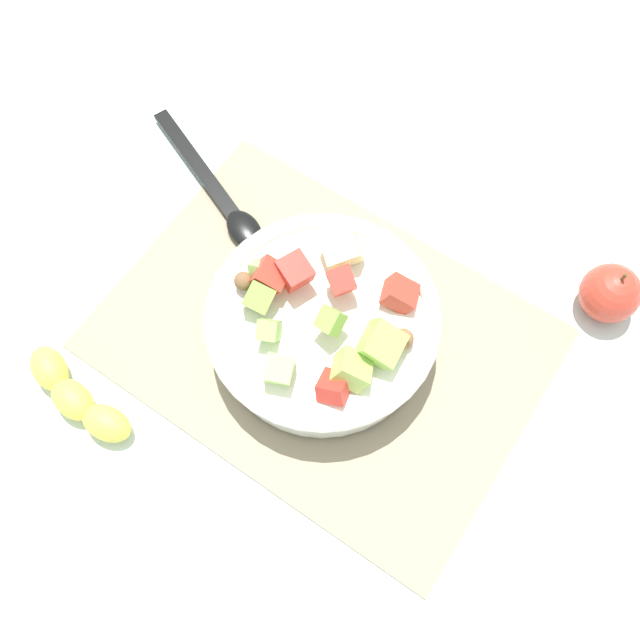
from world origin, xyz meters
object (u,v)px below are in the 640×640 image
(salad_bowl, at_px, (320,323))
(banana_whole, at_px, (76,397))
(whole_apple, at_px, (610,293))
(serving_spoon, at_px, (222,199))

(salad_bowl, bearing_deg, banana_whole, -129.97)
(whole_apple, relative_size, banana_whole, 0.51)
(salad_bowl, height_order, whole_apple, salad_bowl)
(serving_spoon, distance_m, banana_whole, 0.29)
(serving_spoon, bearing_deg, salad_bowl, -22.12)
(serving_spoon, distance_m, whole_apple, 0.46)
(serving_spoon, height_order, whole_apple, whole_apple)
(salad_bowl, distance_m, whole_apple, 0.32)
(salad_bowl, bearing_deg, whole_apple, 41.34)
(salad_bowl, relative_size, whole_apple, 3.16)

